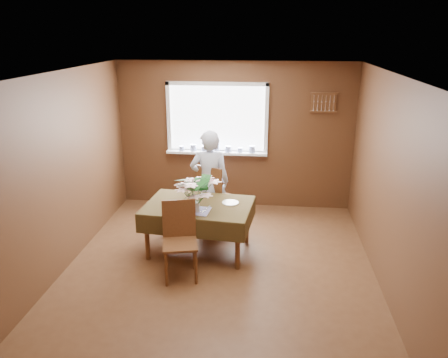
# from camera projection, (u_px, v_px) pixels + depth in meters

# --- Properties ---
(floor) EXTENTS (4.50, 4.50, 0.00)m
(floor) POSITION_uv_depth(u_px,v_px,m) (219.00, 268.00, 5.74)
(floor) COLOR #54331D
(floor) RESTS_ON ground
(ceiling) EXTENTS (4.50, 4.50, 0.00)m
(ceiling) POSITION_uv_depth(u_px,v_px,m) (219.00, 73.00, 4.93)
(ceiling) COLOR white
(ceiling) RESTS_ON wall_back
(wall_back) EXTENTS (4.00, 0.00, 4.00)m
(wall_back) POSITION_uv_depth(u_px,v_px,m) (235.00, 136.00, 7.45)
(wall_back) COLOR brown
(wall_back) RESTS_ON floor
(wall_front) EXTENTS (4.00, 0.00, 4.00)m
(wall_front) POSITION_uv_depth(u_px,v_px,m) (183.00, 275.00, 3.22)
(wall_front) COLOR brown
(wall_front) RESTS_ON floor
(wall_left) EXTENTS (0.00, 4.50, 4.50)m
(wall_left) POSITION_uv_depth(u_px,v_px,m) (63.00, 172.00, 5.54)
(wall_left) COLOR brown
(wall_left) RESTS_ON floor
(wall_right) EXTENTS (0.00, 4.50, 4.50)m
(wall_right) POSITION_uv_depth(u_px,v_px,m) (388.00, 184.00, 5.13)
(wall_right) COLOR brown
(wall_right) RESTS_ON floor
(window_assembly) EXTENTS (1.72, 0.20, 1.22)m
(window_assembly) POSITION_uv_depth(u_px,v_px,m) (217.00, 131.00, 7.40)
(window_assembly) COLOR white
(window_assembly) RESTS_ON wall_back
(spoon_rack) EXTENTS (0.44, 0.05, 0.33)m
(spoon_rack) POSITION_uv_depth(u_px,v_px,m) (324.00, 103.00, 7.08)
(spoon_rack) COLOR brown
(spoon_rack) RESTS_ON wall_back
(dining_table) EXTENTS (1.54, 1.12, 0.71)m
(dining_table) POSITION_uv_depth(u_px,v_px,m) (198.00, 210.00, 6.00)
(dining_table) COLOR brown
(dining_table) RESTS_ON floor
(chair_far) EXTENTS (0.61, 0.61, 1.05)m
(chair_far) POSITION_uv_depth(u_px,v_px,m) (214.00, 195.00, 6.68)
(chair_far) COLOR brown
(chair_far) RESTS_ON floor
(chair_near) EXTENTS (0.50, 0.50, 0.98)m
(chair_near) POSITION_uv_depth(u_px,v_px,m) (180.00, 236.00, 5.44)
(chair_near) COLOR brown
(chair_near) RESTS_ON floor
(seated_woman) EXTENTS (0.62, 0.45, 1.60)m
(seated_woman) POSITION_uv_depth(u_px,v_px,m) (210.00, 182.00, 6.56)
(seated_woman) COLOR white
(seated_woman) RESTS_ON floor
(flower_bouquet) EXTENTS (0.55, 0.55, 0.47)m
(flower_bouquet) POSITION_uv_depth(u_px,v_px,m) (195.00, 190.00, 5.64)
(flower_bouquet) COLOR white
(flower_bouquet) RESTS_ON dining_table
(side_plate) EXTENTS (0.23, 0.23, 0.01)m
(side_plate) POSITION_uv_depth(u_px,v_px,m) (230.00, 203.00, 6.02)
(side_plate) COLOR white
(side_plate) RESTS_ON dining_table
(table_knife) EXTENTS (0.09, 0.23, 0.00)m
(table_knife) POSITION_uv_depth(u_px,v_px,m) (206.00, 209.00, 5.79)
(table_knife) COLOR silver
(table_knife) RESTS_ON dining_table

